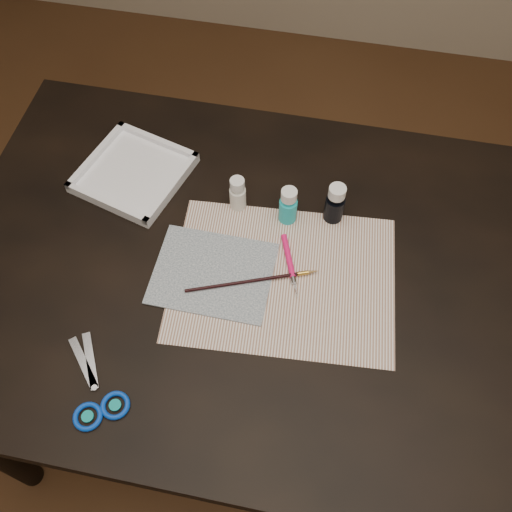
% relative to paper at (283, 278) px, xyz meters
% --- Properties ---
extents(ground, '(3.50, 3.50, 0.02)m').
position_rel_paper_xyz_m(ground, '(-0.06, 0.01, -0.76)').
color(ground, '#422614').
rests_on(ground, ground).
extents(table, '(1.30, 0.90, 0.75)m').
position_rel_paper_xyz_m(table, '(-0.06, 0.01, -0.38)').
color(table, black).
rests_on(table, ground).
extents(paper, '(0.48, 0.38, 0.00)m').
position_rel_paper_xyz_m(paper, '(0.00, 0.00, 0.00)').
color(paper, white).
rests_on(paper, table).
extents(canvas, '(0.24, 0.20, 0.00)m').
position_rel_paper_xyz_m(canvas, '(-0.14, -0.02, 0.00)').
color(canvas, '#182B42').
rests_on(canvas, paper).
extents(paint_bottle_white, '(0.04, 0.04, 0.09)m').
position_rel_paper_xyz_m(paint_bottle_white, '(-0.13, 0.16, 0.04)').
color(paint_bottle_white, silver).
rests_on(paint_bottle_white, table).
extents(paint_bottle_cyan, '(0.04, 0.04, 0.09)m').
position_rel_paper_xyz_m(paint_bottle_cyan, '(-0.02, 0.15, 0.05)').
color(paint_bottle_cyan, '#1DBBC6').
rests_on(paint_bottle_cyan, table).
extents(paint_bottle_navy, '(0.05, 0.05, 0.10)m').
position_rel_paper_xyz_m(paint_bottle_navy, '(0.08, 0.17, 0.05)').
color(paint_bottle_navy, black).
rests_on(paint_bottle_navy, table).
extents(paintbrush, '(0.26, 0.11, 0.01)m').
position_rel_paper_xyz_m(paintbrush, '(-0.06, -0.02, 0.01)').
color(paintbrush, black).
rests_on(paintbrush, canvas).
extents(craft_knife, '(0.06, 0.15, 0.01)m').
position_rel_paper_xyz_m(craft_knife, '(0.01, 0.03, 0.01)').
color(craft_knife, '#EC1464').
rests_on(craft_knife, paper).
extents(scissors, '(0.22, 0.22, 0.01)m').
position_rel_paper_xyz_m(scissors, '(-0.31, -0.29, 0.00)').
color(scissors, silver).
rests_on(scissors, table).
extents(palette_tray, '(0.27, 0.27, 0.03)m').
position_rel_paper_xyz_m(palette_tray, '(-0.38, 0.20, 0.01)').
color(palette_tray, white).
rests_on(palette_tray, table).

